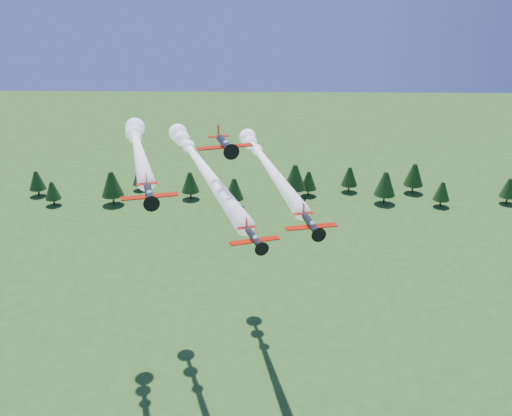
{
  "coord_description": "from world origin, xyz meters",
  "views": [
    {
      "loc": [
        4.26,
        -74.05,
        72.9
      ],
      "look_at": [
        2.66,
        0.0,
        42.13
      ],
      "focal_mm": 40.0,
      "sensor_mm": 36.0,
      "label": 1
    }
  ],
  "objects_px": {
    "plane_right": "(266,162)",
    "plane_slot": "(224,144)",
    "plane_lead": "(199,162)",
    "plane_left": "(137,145)"
  },
  "relations": [
    {
      "from": "plane_lead",
      "to": "plane_right",
      "type": "bearing_deg",
      "value": 27.6
    },
    {
      "from": "plane_slot",
      "to": "plane_left",
      "type": "bearing_deg",
      "value": 122.86
    },
    {
      "from": "plane_lead",
      "to": "plane_slot",
      "type": "bearing_deg",
      "value": -86.15
    },
    {
      "from": "plane_lead",
      "to": "plane_left",
      "type": "relative_size",
      "value": 1.32
    },
    {
      "from": "plane_right",
      "to": "plane_slot",
      "type": "relative_size",
      "value": 5.81
    },
    {
      "from": "plane_right",
      "to": "plane_slot",
      "type": "height_order",
      "value": "plane_slot"
    },
    {
      "from": "plane_right",
      "to": "plane_slot",
      "type": "bearing_deg",
      "value": -116.3
    },
    {
      "from": "plane_lead",
      "to": "plane_left",
      "type": "xyz_separation_m",
      "value": [
        -10.64,
        0.29,
        2.84
      ]
    },
    {
      "from": "plane_slot",
      "to": "plane_lead",
      "type": "bearing_deg",
      "value": 95.35
    },
    {
      "from": "plane_right",
      "to": "plane_slot",
      "type": "xyz_separation_m",
      "value": [
        -5.95,
        -25.17,
        10.84
      ]
    }
  ]
}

